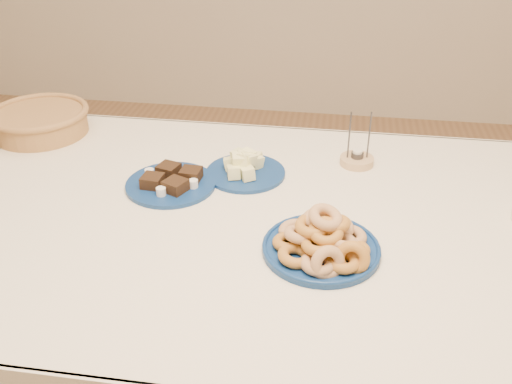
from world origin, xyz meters
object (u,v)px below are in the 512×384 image
Objects in this scene: melon_plate at (245,167)px; donut_platter at (323,241)px; brownie_plate at (171,182)px; candle_holder at (357,159)px; dining_table at (259,251)px; wicker_basket at (40,120)px.

donut_platter is at bearing -55.20° from melon_plate.
brownie_plate is at bearing 150.18° from donut_platter.
donut_platter is 0.41m from melon_plate.
brownie_plate is 1.61× the size of candle_holder.
wicker_basket is (-0.77, 0.39, 0.15)m from dining_table.
brownie_plate is 0.82× the size of wicker_basket.
donut_platter is 0.46m from candle_holder.
wicker_basket is at bearing 176.31° from candle_holder.
melon_plate is (-0.07, 0.21, 0.13)m from dining_table.
donut_platter is 1.07m from wicker_basket.
dining_table is at bearing -126.77° from candle_holder.
brownie_plate reaches higher than dining_table.
brownie_plate is (-0.19, -0.10, -0.01)m from melon_plate.
wicker_basket is 1.01m from candle_holder.
donut_platter reaches higher than melon_plate.
donut_platter is 1.06× the size of wicker_basket.
wicker_basket reaches higher than melon_plate.
donut_platter is at bearing -29.82° from brownie_plate.
donut_platter is 1.36× the size of melon_plate.
candle_holder is (0.24, 0.32, 0.12)m from dining_table.
wicker_basket reaches higher than brownie_plate.
wicker_basket is (-0.93, 0.52, 0.01)m from donut_platter.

